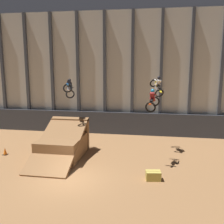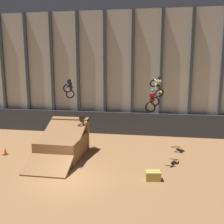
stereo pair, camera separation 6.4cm
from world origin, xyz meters
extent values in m
plane|color=#996B42|center=(0.00, 0.00, 0.00)|extent=(60.00, 60.00, 0.00)
cube|color=beige|center=(0.00, 11.67, 6.06)|extent=(32.00, 0.12, 12.11)
cube|color=#3D424C|center=(-11.05, 11.47, 6.06)|extent=(0.28, 0.28, 12.11)
cube|color=#3D424C|center=(-8.29, 11.47, 6.06)|extent=(0.28, 0.28, 12.11)
cube|color=#3D424C|center=(-5.53, 11.47, 6.06)|extent=(0.28, 0.28, 12.11)
cube|color=#3D424C|center=(-2.76, 11.47, 6.06)|extent=(0.28, 0.28, 12.11)
cube|color=#3D424C|center=(0.00, 11.47, 6.06)|extent=(0.28, 0.28, 12.11)
cube|color=#3D424C|center=(2.76, 11.47, 6.06)|extent=(0.28, 0.28, 12.11)
cube|color=#3D424C|center=(5.53, 11.47, 6.06)|extent=(0.28, 0.28, 12.11)
cube|color=#3D424C|center=(8.29, 11.47, 6.06)|extent=(0.28, 0.28, 12.11)
cube|color=#3D424C|center=(11.05, 11.47, 6.06)|extent=(0.28, 0.28, 12.11)
cube|color=#383D47|center=(0.00, 10.99, 1.12)|extent=(31.36, 0.20, 2.24)
cube|color=olive|center=(-1.82, 3.92, 0.78)|extent=(3.02, 4.15, 1.56)
cube|color=olive|center=(-1.82, 5.74, 1.30)|extent=(3.08, 0.50, 2.61)
cube|color=#996B42|center=(-1.82, 3.03, 1.30)|extent=(3.08, 6.01, 2.79)
torus|color=black|center=(-1.85, 6.07, 4.57)|extent=(0.79, 0.55, 0.70)
torus|color=black|center=(-1.62, 4.83, 5.18)|extent=(0.79, 0.55, 0.70)
cube|color=#B7B7BC|center=(-1.73, 5.46, 5.01)|extent=(0.29, 0.61, 0.48)
cube|color=blue|center=(-1.78, 5.70, 5.11)|extent=(0.29, 0.53, 0.41)
cube|color=black|center=(-1.71, 5.35, 5.31)|extent=(0.26, 0.58, 0.35)
cube|color=blue|center=(-1.62, 4.86, 5.46)|extent=(0.20, 0.37, 0.21)
cylinder|color=#B7B7BC|center=(-1.84, 6.01, 4.87)|extent=(0.14, 0.45, 0.41)
cylinder|color=black|center=(-1.85, 6.08, 5.10)|extent=(0.55, 0.42, 0.04)
cube|color=black|center=(-1.77, 5.65, 5.47)|extent=(0.32, 0.29, 0.52)
sphere|color=black|center=(-1.81, 5.87, 5.71)|extent=(0.32, 0.39, 0.35)
cylinder|color=black|center=(-1.88, 5.57, 5.21)|extent=(0.16, 0.32, 0.42)
cylinder|color=black|center=(-1.64, 5.61, 5.21)|extent=(0.16, 0.32, 0.42)
cylinder|color=black|center=(-1.97, 5.84, 5.38)|extent=(0.16, 0.43, 0.43)
cylinder|color=black|center=(-1.65, 5.90, 5.38)|extent=(0.16, 0.43, 0.43)
torus|color=black|center=(5.00, 4.39, 4.38)|extent=(0.76, 0.35, 0.74)
torus|color=black|center=(4.74, 3.03, 4.16)|extent=(0.76, 0.35, 0.74)
cube|color=#B7B7BC|center=(4.86, 3.64, 4.38)|extent=(0.28, 0.58, 0.36)
cube|color=#E54C19|center=(4.88, 3.78, 4.60)|extent=(0.29, 0.50, 0.30)
cube|color=black|center=(4.81, 3.39, 4.56)|extent=(0.27, 0.59, 0.20)
cube|color=#E54C19|center=(4.71, 2.89, 4.40)|extent=(0.21, 0.38, 0.11)
cylinder|color=#B7B7BC|center=(4.96, 4.18, 4.59)|extent=(0.09, 0.19, 0.55)
cylinder|color=black|center=(4.95, 4.10, 4.82)|extent=(0.63, 0.26, 0.04)
cube|color=maroon|center=(4.84, 3.54, 4.87)|extent=(0.35, 0.43, 0.53)
sphere|color=#2393CC|center=(4.85, 3.59, 5.20)|extent=(0.31, 0.34, 0.30)
cylinder|color=maroon|center=(4.74, 3.66, 4.62)|extent=(0.19, 0.44, 0.28)
cylinder|color=maroon|center=(4.97, 3.61, 4.62)|extent=(0.19, 0.44, 0.28)
cylinder|color=maroon|center=(4.72, 3.80, 4.93)|extent=(0.18, 0.53, 0.18)
cylinder|color=maroon|center=(5.04, 3.74, 4.93)|extent=(0.18, 0.53, 0.18)
torus|color=black|center=(4.91, 7.32, 5.45)|extent=(0.84, 0.68, 0.69)
torus|color=black|center=(5.34, 6.18, 4.77)|extent=(0.84, 0.68, 0.69)
cube|color=#B7B7BC|center=(5.16, 6.65, 5.19)|extent=(0.38, 0.62, 0.50)
cube|color=yellow|center=(5.14, 6.70, 5.45)|extent=(0.36, 0.54, 0.42)
cube|color=black|center=(5.27, 6.36, 5.27)|extent=(0.34, 0.57, 0.38)
cube|color=yellow|center=(5.41, 5.98, 4.95)|extent=(0.25, 0.37, 0.23)
cylinder|color=#B7B7BC|center=(5.00, 7.06, 5.58)|extent=(0.10, 0.14, 0.55)
cylinder|color=black|center=(5.06, 6.92, 5.77)|extent=(0.66, 0.13, 0.04)
cube|color=silver|center=(5.25, 6.40, 5.62)|extent=(0.43, 0.56, 0.47)
sphere|color=black|center=(5.28, 6.34, 5.94)|extent=(0.37, 0.42, 0.35)
cylinder|color=silver|center=(5.08, 6.53, 5.42)|extent=(0.25, 0.44, 0.15)
cylinder|color=silver|center=(5.30, 6.61, 5.42)|extent=(0.25, 0.44, 0.15)
cylinder|color=silver|center=(5.03, 6.53, 5.75)|extent=(0.26, 0.52, 0.16)
cylinder|color=silver|center=(5.33, 6.64, 5.75)|extent=(0.26, 0.52, 0.16)
cube|color=black|center=(-6.44, 3.52, 0.01)|extent=(0.36, 0.36, 0.03)
cone|color=orange|center=(-6.44, 3.52, 0.31)|extent=(0.28, 0.28, 0.55)
cube|color=#CCB751|center=(5.05, 0.84, 0.28)|extent=(0.98, 0.73, 0.56)
cube|color=#996623|center=(5.05, 0.84, 0.28)|extent=(0.91, 0.17, 0.57)
camera|label=1|loc=(5.01, -14.41, 7.02)|focal=42.00mm
camera|label=2|loc=(5.08, -14.40, 7.02)|focal=42.00mm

